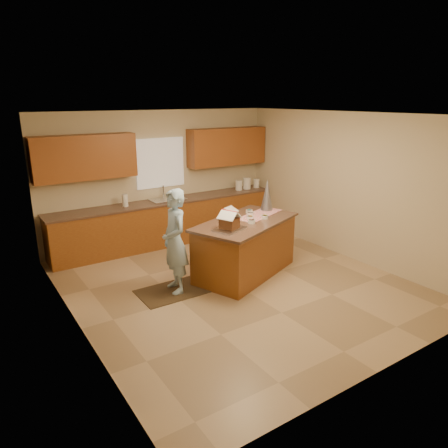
{
  "coord_description": "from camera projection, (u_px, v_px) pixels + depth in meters",
  "views": [
    {
      "loc": [
        -3.61,
        -5.11,
        2.94
      ],
      "look_at": [
        -0.1,
        0.2,
        1.0
      ],
      "focal_mm": 33.44,
      "sensor_mm": 36.0,
      "label": 1
    }
  ],
  "objects": [
    {
      "name": "floor",
      "position": [
        236.0,
        284.0,
        6.84
      ],
      "size": [
        5.5,
        5.5,
        0.0
      ],
      "primitive_type": "plane",
      "color": "tan",
      "rests_on": "ground"
    },
    {
      "name": "ceiling",
      "position": [
        237.0,
        114.0,
        6.05
      ],
      "size": [
        5.5,
        5.5,
        0.0
      ],
      "primitive_type": "plane",
      "color": "silver",
      "rests_on": "floor"
    },
    {
      "name": "wall_back",
      "position": [
        160.0,
        177.0,
        8.64
      ],
      "size": [
        5.5,
        5.5,
        0.0
      ],
      "primitive_type": "plane",
      "color": "beige",
      "rests_on": "floor"
    },
    {
      "name": "wall_front",
      "position": [
        392.0,
        260.0,
        4.25
      ],
      "size": [
        5.5,
        5.5,
        0.0
      ],
      "primitive_type": "plane",
      "color": "beige",
      "rests_on": "floor"
    },
    {
      "name": "wall_left",
      "position": [
        70.0,
        232.0,
        5.13
      ],
      "size": [
        5.5,
        5.5,
        0.0
      ],
      "primitive_type": "plane",
      "color": "beige",
      "rests_on": "floor"
    },
    {
      "name": "wall_right",
      "position": [
        346.0,
        186.0,
        7.77
      ],
      "size": [
        5.5,
        5.5,
        0.0
      ],
      "primitive_type": "plane",
      "color": "beige",
      "rests_on": "floor"
    },
    {
      "name": "stone_accent",
      "position": [
        92.0,
        260.0,
        4.53
      ],
      "size": [
        0.0,
        2.5,
        2.5
      ],
      "primitive_type": "plane",
      "rotation": [
        1.57,
        0.0,
        1.57
      ],
      "color": "gray",
      "rests_on": "wall_left"
    },
    {
      "name": "window_curtain",
      "position": [
        160.0,
        163.0,
        8.53
      ],
      "size": [
        1.05,
        0.03,
        1.0
      ],
      "primitive_type": "cube",
      "color": "white",
      "rests_on": "wall_back"
    },
    {
      "name": "back_counter_base",
      "position": [
        168.0,
        223.0,
        8.66
      ],
      "size": [
        4.8,
        0.6,
        0.88
      ],
      "primitive_type": "cube",
      "color": "brown",
      "rests_on": "floor"
    },
    {
      "name": "back_counter_top",
      "position": [
        167.0,
        201.0,
        8.53
      ],
      "size": [
        4.85,
        0.63,
        0.04
      ],
      "primitive_type": "cube",
      "color": "brown",
      "rests_on": "back_counter_base"
    },
    {
      "name": "upper_cabinet_left",
      "position": [
        85.0,
        157.0,
        7.52
      ],
      "size": [
        1.85,
        0.35,
        0.8
      ],
      "primitive_type": "cube",
      "color": "#9A5121",
      "rests_on": "wall_back"
    },
    {
      "name": "upper_cabinet_right",
      "position": [
        227.0,
        147.0,
        9.15
      ],
      "size": [
        1.85,
        0.35,
        0.8
      ],
      "primitive_type": "cube",
      "color": "#9A5121",
      "rests_on": "wall_back"
    },
    {
      "name": "sink",
      "position": [
        167.0,
        202.0,
        8.53
      ],
      "size": [
        0.7,
        0.45,
        0.12
      ],
      "primitive_type": "cube",
      "color": "silver",
      "rests_on": "back_counter_top"
    },
    {
      "name": "faucet",
      "position": [
        163.0,
        192.0,
        8.63
      ],
      "size": [
        0.03,
        0.03,
        0.28
      ],
      "primitive_type": "cylinder",
      "color": "silver",
      "rests_on": "back_counter_top"
    },
    {
      "name": "island_base",
      "position": [
        245.0,
        249.0,
        7.14
      ],
      "size": [
        2.08,
        1.56,
        0.91
      ],
      "primitive_type": "cube",
      "rotation": [
        0.0,
        0.0,
        0.38
      ],
      "color": "brown",
      "rests_on": "floor"
    },
    {
      "name": "island_top",
      "position": [
        246.0,
        222.0,
        7.0
      ],
      "size": [
        2.19,
        1.67,
        0.04
      ],
      "primitive_type": "cube",
      "rotation": [
        0.0,
        0.0,
        0.38
      ],
      "color": "brown",
      "rests_on": "island_base"
    },
    {
      "name": "table_runner",
      "position": [
        260.0,
        214.0,
        7.36
      ],
      "size": [
        1.1,
        0.73,
        0.01
      ],
      "primitive_type": "cube",
      "rotation": [
        0.0,
        0.0,
        0.38
      ],
      "color": "#B00C1A",
      "rests_on": "island_top"
    },
    {
      "name": "baking_tray",
      "position": [
        229.0,
        229.0,
        6.51
      ],
      "size": [
        0.57,
        0.5,
        0.03
      ],
      "primitive_type": "cube",
      "rotation": [
        0.0,
        0.0,
        0.38
      ],
      "color": "silver",
      "rests_on": "island_top"
    },
    {
      "name": "cookbook",
      "position": [
        231.0,
        210.0,
        7.3
      ],
      "size": [
        0.28,
        0.25,
        0.1
      ],
      "primitive_type": "cube",
      "rotation": [
        -1.13,
        0.0,
        0.38
      ],
      "color": "white",
      "rests_on": "island_top"
    },
    {
      "name": "tinsel_tree",
      "position": [
        267.0,
        195.0,
        7.57
      ],
      "size": [
        0.3,
        0.3,
        0.57
      ],
      "primitive_type": "cone",
      "rotation": [
        0.0,
        0.0,
        0.38
      ],
      "color": "#A6A6B2",
      "rests_on": "island_top"
    },
    {
      "name": "rug",
      "position": [
        174.0,
        291.0,
        6.59
      ],
      "size": [
        1.11,
        0.72,
        0.01
      ],
      "primitive_type": "cube",
      "color": "black",
      "rests_on": "floor"
    },
    {
      "name": "boy",
      "position": [
        175.0,
        241.0,
        6.38
      ],
      "size": [
        0.47,
        0.64,
        1.63
      ],
      "primitive_type": "imported",
      "rotation": [
        0.0,
        0.0,
        -1.7
      ],
      "color": "#9CC1DE",
      "rests_on": "rug"
    },
    {
      "name": "canister_a",
      "position": [
        239.0,
        185.0,
        9.44
      ],
      "size": [
        0.16,
        0.16,
        0.22
      ],
      "primitive_type": "cylinder",
      "color": "white",
      "rests_on": "back_counter_top"
    },
    {
      "name": "canister_b",
      "position": [
        247.0,
        183.0,
        9.55
      ],
      "size": [
        0.18,
        0.18,
        0.26
      ],
      "primitive_type": "cylinder",
      "color": "white",
      "rests_on": "back_counter_top"
    },
    {
      "name": "canister_c",
      "position": [
        256.0,
        183.0,
        9.71
      ],
      "size": [
        0.14,
        0.14,
        0.2
      ],
      "primitive_type": "cylinder",
      "color": "white",
      "rests_on": "back_counter_top"
    },
    {
      "name": "paper_towel",
      "position": [
        125.0,
        200.0,
        8.02
      ],
      "size": [
        0.11,
        0.11,
        0.24
      ],
      "primitive_type": "cylinder",
      "color": "white",
      "rests_on": "back_counter_top"
    },
    {
      "name": "gingerbread_house",
      "position": [
        229.0,
        222.0,
        6.48
      ],
      "size": [
        0.37,
        0.37,
        0.29
      ],
      "color": "brown",
      "rests_on": "baking_tray"
    },
    {
      "name": "candy_bowls",
      "position": [
        246.0,
        217.0,
        7.1
      ],
      "size": [
        0.84,
        0.65,
        0.06
      ],
      "color": "#8D2F61",
      "rests_on": "island_top"
    }
  ]
}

